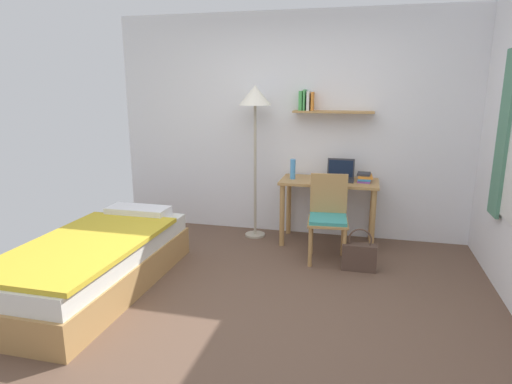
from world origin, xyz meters
name	(u,v)px	position (x,y,z in m)	size (l,w,h in m)	color
ground_plane	(255,308)	(0.00, 0.00, 0.00)	(5.28, 5.28, 0.00)	brown
wall_back	(297,126)	(0.00, 2.02, 1.30)	(4.40, 0.27, 2.60)	white
bed	(96,263)	(-1.46, 0.01, 0.24)	(0.93, 2.06, 0.54)	#B2844C
desk	(329,192)	(0.43, 1.70, 0.60)	(1.08, 0.54, 0.74)	#B2844C
desk_chair	(328,215)	(0.47, 1.21, 0.48)	(0.44, 0.45, 0.88)	#B2844C
standing_lamp	(255,105)	(-0.44, 1.73, 1.55)	(0.37, 0.37, 1.78)	#B2A893
laptop	(340,175)	(0.55, 1.76, 0.80)	(0.31, 0.24, 0.23)	#2D2D33
water_bottle	(293,169)	(0.02, 1.68, 0.85)	(0.06, 0.06, 0.23)	#4C99DB
book_stack	(364,177)	(0.81, 1.73, 0.79)	(0.17, 0.24, 0.10)	purple
handbag	(359,256)	(0.80, 0.99, 0.14)	(0.33, 0.12, 0.43)	#4C382D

